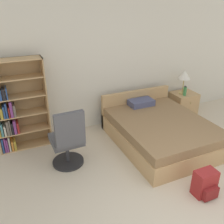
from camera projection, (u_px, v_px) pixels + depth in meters
wall_back at (104, 64)px, 4.93m from camera, size 9.00×0.06×2.60m
bookshelf at (14, 108)px, 4.27m from camera, size 0.90×0.31×1.61m
bed at (159, 130)px, 4.66m from camera, size 1.56×1.98×0.73m
office_chair at (68, 141)px, 3.87m from camera, size 0.51×0.58×1.04m
nightstand at (183, 103)px, 5.78m from camera, size 0.54×0.49×0.51m
table_lamp at (184, 75)px, 5.48m from camera, size 0.27×0.27×0.53m
water_bottle at (185, 91)px, 5.50m from camera, size 0.07×0.07×0.22m
backpack_red at (205, 184)px, 3.42m from camera, size 0.31×0.26×0.38m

